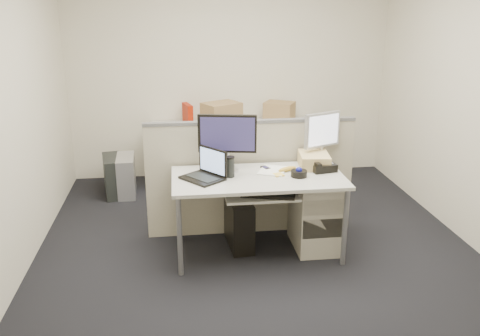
{
  "coord_description": "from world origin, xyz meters",
  "views": [
    {
      "loc": [
        -0.69,
        -4.12,
        2.2
      ],
      "look_at": [
        -0.14,
        0.15,
        0.76
      ],
      "focal_mm": 38.0,
      "sensor_mm": 36.0,
      "label": 1
    }
  ],
  "objects": [
    {
      "name": "cubicle_partition",
      "position": [
        0.0,
        0.45,
        0.55
      ],
      "size": [
        2.0,
        0.06,
        1.1
      ],
      "primitive_type": "cube",
      "color": "#AEA58F",
      "rests_on": "floor"
    },
    {
      "name": "banana",
      "position": [
        0.28,
        0.1,
        0.75
      ],
      "size": [
        0.2,
        0.13,
        0.04
      ],
      "primitive_type": "ellipsoid",
      "rotation": [
        0.0,
        0.0,
        0.43
      ],
      "color": "gold",
      "rests_on": "desk"
    },
    {
      "name": "red_binder",
      "position": [
        -0.55,
        2.03,
        0.85
      ],
      "size": [
        0.13,
        0.29,
        0.26
      ],
      "primitive_type": "cube",
      "rotation": [
        0.0,
        0.0,
        0.24
      ],
      "color": "#9D1C06",
      "rests_on": "back_counter"
    },
    {
      "name": "laptop",
      "position": [
        -0.49,
        -0.02,
        0.86
      ],
      "size": [
        0.41,
        0.43,
        0.26
      ],
      "primitive_type": "cube",
      "rotation": [
        0.0,
        0.0,
        -0.89
      ],
      "color": "black",
      "rests_on": "desk"
    },
    {
      "name": "back_counter",
      "position": [
        0.0,
        1.93,
        0.36
      ],
      "size": [
        2.0,
        0.6,
        0.72
      ],
      "primitive_type": "cube",
      "color": "#BAB49E",
      "rests_on": "floor"
    },
    {
      "name": "drawer_pedestal",
      "position": [
        0.55,
        0.05,
        0.33
      ],
      "size": [
        0.4,
        0.55,
        0.65
      ],
      "primitive_type": "cube",
      "color": "#BAB49E",
      "rests_on": "floor"
    },
    {
      "name": "paper_stack",
      "position": [
        0.15,
        0.12,
        0.74
      ],
      "size": [
        0.31,
        0.35,
        0.01
      ],
      "primitive_type": "cube",
      "rotation": [
        0.0,
        0.0,
        -0.41
      ],
      "color": "white",
      "rests_on": "desk"
    },
    {
      "name": "manila_folders",
      "position": [
        0.55,
        0.2,
        0.79
      ],
      "size": [
        0.3,
        0.36,
        0.13
      ],
      "primitive_type": "cube",
      "rotation": [
        0.0,
        0.0,
        -0.11
      ],
      "color": "tan",
      "rests_on": "desk"
    },
    {
      "name": "pc_tower_spare_silver",
      "position": [
        -1.3,
        1.63,
        0.23
      ],
      "size": [
        0.22,
        0.5,
        0.46
      ],
      "primitive_type": "cube",
      "rotation": [
        0.0,
        0.0,
        0.05
      ],
      "color": "#B7B7BC",
      "rests_on": "floor"
    },
    {
      "name": "desk",
      "position": [
        0.0,
        0.0,
        0.66
      ],
      "size": [
        1.5,
        0.75,
        0.73
      ],
      "color": "#B5B5AA",
      "rests_on": "floor"
    },
    {
      "name": "pc_tower_spare_dark",
      "position": [
        -1.45,
        1.63,
        0.23
      ],
      "size": [
        0.28,
        0.52,
        0.46
      ],
      "primitive_type": "cube",
      "rotation": [
        0.0,
        0.0,
        0.17
      ],
      "color": "black",
      "rests_on": "floor"
    },
    {
      "name": "wall_back",
      "position": [
        0.0,
        2.25,
        1.35
      ],
      "size": [
        4.0,
        0.02,
        2.7
      ],
      "primitive_type": "cube",
      "color": "beige",
      "rests_on": "ground"
    },
    {
      "name": "sticky_pad",
      "position": [
        0.18,
        0.0,
        0.74
      ],
      "size": [
        0.1,
        0.1,
        0.01
      ],
      "primitive_type": "cube",
      "rotation": [
        0.0,
        0.0,
        0.25
      ],
      "color": "#F4CA4F",
      "rests_on": "desk"
    },
    {
      "name": "trackball",
      "position": [
        0.35,
        -0.05,
        0.76
      ],
      "size": [
        0.15,
        0.15,
        0.05
      ],
      "primitive_type": "cylinder",
      "rotation": [
        0.0,
        0.0,
        0.08
      ],
      "color": "black",
      "rests_on": "desk"
    },
    {
      "name": "keyboard_tray",
      "position": [
        0.0,
        -0.18,
        0.62
      ],
      "size": [
        0.62,
        0.32,
        0.02
      ],
      "primitive_type": "cube",
      "color": "#B5B5AA",
      "rests_on": "desk"
    },
    {
      "name": "pc_tower_desk",
      "position": [
        -0.15,
        0.15,
        0.23
      ],
      "size": [
        0.23,
        0.51,
        0.46
      ],
      "primitive_type": "cube",
      "rotation": [
        0.0,
        0.0,
        0.08
      ],
      "color": "black",
      "rests_on": "floor"
    },
    {
      "name": "cardboard_box_right",
      "position": [
        0.6,
        2.05,
        0.85
      ],
      "size": [
        0.44,
        0.41,
        0.25
      ],
      "primitive_type": "cube",
      "rotation": [
        0.0,
        0.0,
        -0.5
      ],
      "color": "#9C704E",
      "rests_on": "back_counter"
    },
    {
      "name": "desk_phone",
      "position": [
        0.6,
        0.08,
        0.76
      ],
      "size": [
        0.24,
        0.21,
        0.07
      ],
      "primitive_type": "cube",
      "rotation": [
        0.0,
        0.0,
        0.18
      ],
      "color": "black",
      "rests_on": "desk"
    },
    {
      "name": "floor",
      "position": [
        0.0,
        0.0,
        -0.01
      ],
      "size": [
        4.0,
        4.5,
        0.01
      ],
      "primitive_type": "cube",
      "color": "black",
      "rests_on": "ground"
    },
    {
      "name": "wall_left",
      "position": [
        -2.0,
        0.0,
        1.35
      ],
      "size": [
        0.02,
        4.5,
        2.7
      ],
      "primitive_type": "cube",
      "color": "beige",
      "rests_on": "ground"
    },
    {
      "name": "cellphone",
      "position": [
        0.1,
        0.2,
        0.74
      ],
      "size": [
        0.09,
        0.11,
        0.01
      ],
      "primitive_type": "cube",
      "rotation": [
        0.0,
        0.0,
        0.38
      ],
      "color": "black",
      "rests_on": "desk"
    },
    {
      "name": "cardboard_box_left",
      "position": [
        -0.15,
        1.81,
        0.88
      ],
      "size": [
        0.51,
        0.47,
        0.31
      ],
      "primitive_type": "cube",
      "rotation": [
        0.0,
        0.0,
        0.5
      ],
      "color": "#9C704E",
      "rests_on": "back_counter"
    },
    {
      "name": "monitor_main",
      "position": [
        -0.25,
        0.18,
        0.99
      ],
      "size": [
        0.55,
        0.29,
        0.52
      ],
      "primitive_type": "cube",
      "rotation": [
        0.0,
        0.0,
        -0.19
      ],
      "color": "black",
      "rests_on": "desk"
    },
    {
      "name": "travel_mug",
      "position": [
        -0.25,
        0.02,
        0.82
      ],
      "size": [
        0.09,
        0.09,
        0.17
      ],
      "primitive_type": "cylinder",
      "rotation": [
        0.0,
        0.0,
        -0.09
      ],
      "color": "black",
      "rests_on": "desk"
    },
    {
      "name": "wall_front",
      "position": [
        0.0,
        -2.25,
        1.35
      ],
      "size": [
        4.0,
        0.02,
        2.7
      ],
      "primitive_type": "cube",
      "color": "beige",
      "rests_on": "ground"
    },
    {
      "name": "monitor_small",
      "position": [
        0.65,
        0.32,
        0.97
      ],
      "size": [
        0.43,
        0.33,
        0.47
      ],
      "primitive_type": "cube",
      "rotation": [
        0.0,
        0.0,
        0.41
      ],
      "color": "#B7B7BC",
      "rests_on": "desk"
    },
    {
      "name": "keyboard",
      "position": [
        0.05,
        -0.22,
        0.64
      ],
      "size": [
        0.48,
        0.28,
        0.03
      ],
      "primitive_type": "cube",
      "rotation": [
        0.0,
        0.0,
        -0.28
      ],
      "color": "black",
      "rests_on": "keyboard_tray"
    }
  ]
}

